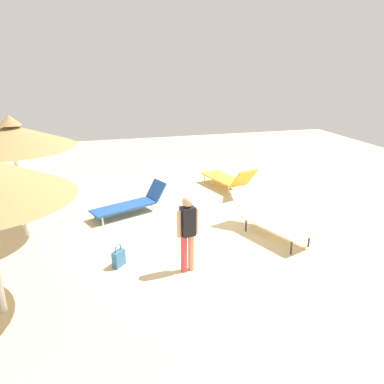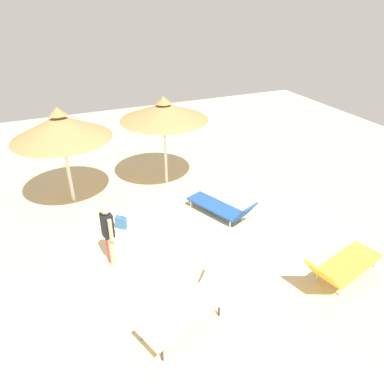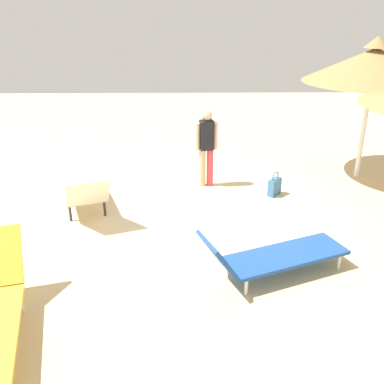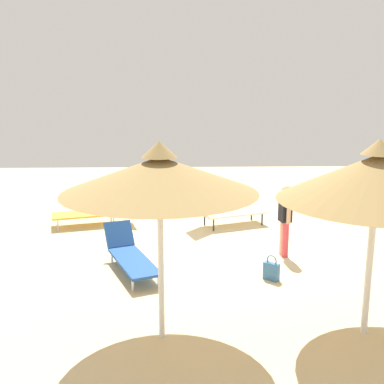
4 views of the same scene
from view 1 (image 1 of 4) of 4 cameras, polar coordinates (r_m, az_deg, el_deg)
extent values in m
cube|color=beige|center=(9.09, -4.06, -6.78)|extent=(24.00, 24.00, 0.10)
cylinder|color=white|center=(9.40, -24.62, 0.58)|extent=(0.08, 0.08, 2.40)
cone|color=#997A47|center=(9.13, -25.65, 7.64)|extent=(2.68, 2.68, 0.49)
cone|color=#997A47|center=(9.08, -25.96, 9.77)|extent=(0.48, 0.48, 0.22)
cube|color=#1E478C|center=(10.18, -10.29, -2.22)|extent=(1.84, 1.20, 0.05)
cylinder|color=silver|center=(9.75, -13.39, -4.34)|extent=(0.04, 0.04, 0.23)
cylinder|color=silver|center=(10.16, -14.55, -3.44)|extent=(0.04, 0.04, 0.23)
cylinder|color=silver|center=(10.37, -6.03, -2.45)|extent=(0.04, 0.04, 0.23)
cylinder|color=silver|center=(10.76, -7.40, -1.68)|extent=(0.04, 0.04, 0.23)
cube|color=#1E478C|center=(10.57, -5.44, 0.31)|extent=(0.55, 0.67, 0.50)
cube|color=gold|center=(12.34, 4.76, 2.09)|extent=(1.08, 1.80, 0.05)
cylinder|color=silver|center=(12.80, 1.89, 2.02)|extent=(0.04, 0.04, 0.28)
cylinder|color=silver|center=(13.10, 3.97, 2.38)|extent=(0.04, 0.04, 0.28)
cylinder|color=silver|center=(11.69, 5.60, 0.23)|extent=(0.04, 0.04, 0.28)
cylinder|color=silver|center=(12.01, 7.78, 0.67)|extent=(0.04, 0.04, 0.28)
cube|color=gold|center=(11.43, 7.90, 2.16)|extent=(0.78, 0.66, 0.59)
cube|color=silver|center=(8.93, 12.71, -4.93)|extent=(1.22, 1.81, 0.05)
cylinder|color=#2D2D33|center=(8.82, 17.30, -7.00)|extent=(0.04, 0.04, 0.32)
cylinder|color=#2D2D33|center=(8.40, 14.82, -8.11)|extent=(0.04, 0.04, 0.32)
cylinder|color=#2D2D33|center=(9.64, 10.71, -4.14)|extent=(0.04, 0.04, 0.32)
cylinder|color=#2D2D33|center=(9.26, 8.18, -5.00)|extent=(0.04, 0.04, 0.32)
cube|color=silver|center=(9.50, 8.15, -1.27)|extent=(0.81, 0.68, 0.56)
cylinder|color=#D83F4C|center=(7.41, -1.21, -9.32)|extent=(0.13, 0.13, 0.77)
cylinder|color=tan|center=(7.47, -0.09, -9.07)|extent=(0.13, 0.13, 0.77)
cube|color=black|center=(7.14, -0.67, -4.44)|extent=(0.29, 0.26, 0.58)
sphere|color=tan|center=(7.00, -0.68, -1.49)|extent=(0.21, 0.21, 0.21)
cylinder|color=tan|center=(7.09, -1.98, -4.89)|extent=(0.09, 0.09, 0.53)
cylinder|color=tan|center=(7.23, 0.62, -4.39)|extent=(0.09, 0.09, 0.53)
cube|color=#336699|center=(7.83, -11.04, -9.86)|extent=(0.30, 0.31, 0.33)
torus|color=#336699|center=(7.73, -11.14, -8.45)|extent=(0.16, 0.17, 0.21)
camera|label=2|loc=(10.11, 45.18, 23.35)|focal=33.58mm
camera|label=3|loc=(14.59, -7.60, 16.81)|focal=39.99mm
camera|label=4|loc=(11.57, -58.14, 8.16)|focal=43.10mm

